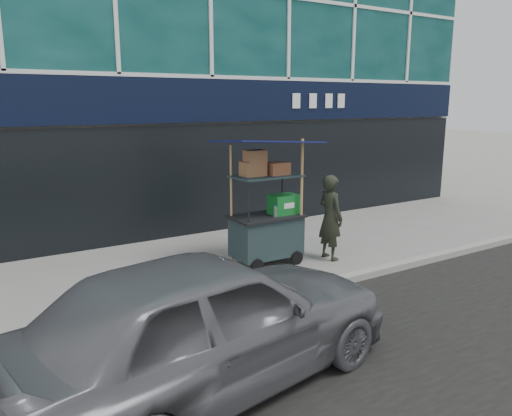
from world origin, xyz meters
TOP-DOWN VIEW (x-y plane):
  - ground at (0.00, 0.00)m, footprint 80.00×80.00m
  - curb at (0.00, -0.20)m, footprint 80.00×0.18m
  - vendor_cart at (-0.23, 1.34)m, footprint 1.70×1.20m
  - vendor_man at (0.89, 0.93)m, footprint 0.38×0.58m
  - parked_car at (-2.97, -1.71)m, footprint 4.51×2.41m

SIDE VIEW (x-z plane):
  - ground at x=0.00m, z-range 0.00..0.00m
  - curb at x=0.00m, z-range 0.00..0.12m
  - parked_car at x=-2.97m, z-range 0.00..1.46m
  - vendor_man at x=0.89m, z-range 0.00..1.59m
  - vendor_cart at x=-0.23m, z-range -0.34..1.96m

